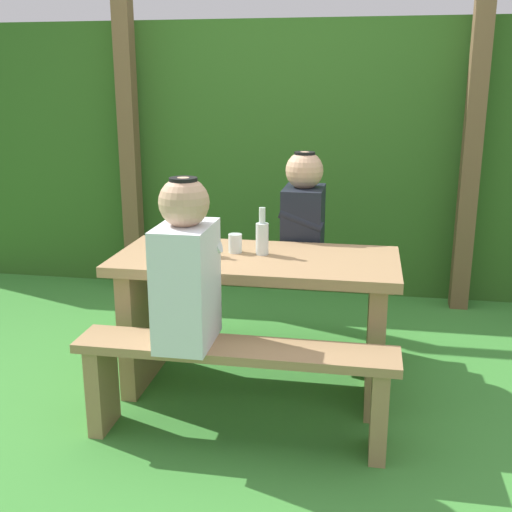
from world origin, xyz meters
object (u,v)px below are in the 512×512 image
bench_far (271,296)px  bottle_left (197,237)px  bottle_right (262,236)px  person_black_coat (303,221)px  person_white_shirt (186,269)px  bench_near (235,373)px  picnic_table (256,299)px  drinking_glass (235,243)px

bench_far → bottle_left: bearing=-119.8°
bench_far → bottle_right: (0.02, -0.47, 0.48)m
person_black_coat → bottle_left: person_black_coat is taller
bench_far → person_white_shirt: size_ratio=1.95×
bench_far → person_black_coat: bearing=-1.1°
person_white_shirt → bench_far: bearing=78.6°
bench_near → bench_far: (0.00, 1.03, 0.00)m
bench_far → picnic_table: bearing=-90.0°
bench_far → person_black_coat: 0.50m
bench_near → picnic_table: bearing=90.0°
picnic_table → person_black_coat: size_ratio=1.95×
drinking_glass → bottle_right: (0.14, -0.01, 0.04)m
bench_near → person_white_shirt: person_white_shirt is taller
picnic_table → bench_far: (0.00, 0.51, -0.16)m
picnic_table → drinking_glass: bearing=154.9°
picnic_table → person_white_shirt: bearing=-112.0°
drinking_glass → bench_near: bearing=-78.4°
picnic_table → bottle_left: 0.43m
bench_near → bottle_right: bottle_right is taller
bench_near → bottle_left: bottle_left is taller
drinking_glass → bottle_right: size_ratio=0.40×
bench_far → bottle_right: 0.67m
bench_near → bottle_right: bearing=87.6°
picnic_table → person_white_shirt: 0.63m
person_black_coat → picnic_table: bearing=-109.4°
bench_far → drinking_glass: (-0.12, -0.46, 0.43)m
bottle_left → bottle_right: 0.33m
drinking_glass → bottle_left: bearing=-161.0°
person_black_coat → drinking_glass: person_black_coat is taller
bottle_right → person_black_coat: bearing=71.6°
person_black_coat → bottle_right: person_black_coat is taller
bottle_left → bottle_right: (0.32, 0.05, 0.00)m
picnic_table → bottle_left: size_ratio=6.20×
picnic_table → drinking_glass: drinking_glass is taller
bench_far → person_black_coat: (0.18, -0.00, 0.46)m
person_white_shirt → bottle_right: (0.23, 0.55, 0.02)m
picnic_table → bench_far: 0.54m
person_white_shirt → bottle_left: person_white_shirt is taller
person_white_shirt → drinking_glass: 0.57m
bench_far → bottle_left: 0.77m
bench_far → person_black_coat: size_ratio=1.95×
bottle_right → picnic_table: bearing=-119.5°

